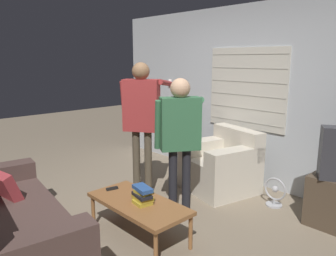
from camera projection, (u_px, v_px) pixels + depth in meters
name	position (u px, v px, depth m)	size (l,w,h in m)	color
ground_plane	(136.00, 222.00, 3.67)	(16.00, 16.00, 0.00)	#7F705B
wall_back	(245.00, 95.00, 4.76)	(5.20, 0.08, 2.55)	#ADB2B7
couch_blue	(3.00, 225.00, 2.98)	(2.13, 1.15, 0.87)	#4C3833
armchair_beige	(222.00, 166.00, 4.54)	(1.03, 1.01, 0.85)	beige
coffee_table	(138.00, 205.00, 3.30)	(1.11, 0.52, 0.39)	brown
person_left_standing	(142.00, 112.00, 4.21)	(0.55, 0.89, 1.76)	#4C4233
person_right_standing	(180.00, 130.00, 3.68)	(0.54, 0.76, 1.59)	black
book_stack	(143.00, 195.00, 3.23)	(0.25, 0.19, 0.18)	gold
soda_can	(136.00, 190.00, 3.42)	(0.07, 0.07, 0.13)	#194C9E
spare_remote	(112.00, 189.00, 3.59)	(0.07, 0.14, 0.02)	black
floor_fan	(275.00, 193.00, 4.06)	(0.29, 0.20, 0.36)	#A8A8AD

